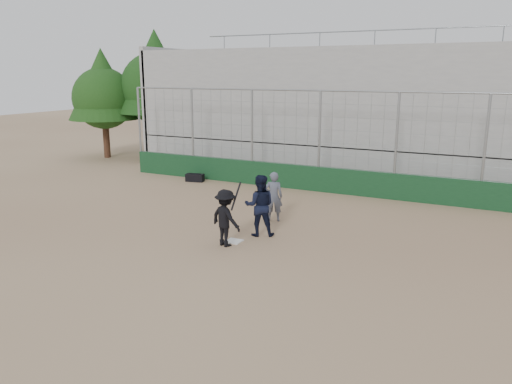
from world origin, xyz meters
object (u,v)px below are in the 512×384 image
at_px(umpire, 274,199).
at_px(batter_at_plate, 226,218).
at_px(catcher_crouched, 260,216).
at_px(equipment_bag, 195,178).

bearing_deg(umpire, batter_at_plate, 61.29).
bearing_deg(catcher_crouched, batter_at_plate, -111.21).
bearing_deg(equipment_bag, catcher_crouched, -42.94).
relative_size(batter_at_plate, catcher_crouched, 1.44).
height_order(umpire, equipment_bag, umpire).
xyz_separation_m(batter_at_plate, umpire, (0.18, 2.75, -0.07)).
bearing_deg(batter_at_plate, equipment_bag, 129.19).
distance_m(batter_at_plate, equipment_bag, 8.62).
xyz_separation_m(catcher_crouched, umpire, (-0.28, 1.57, 0.12)).
bearing_deg(umpire, catcher_crouched, 75.09).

